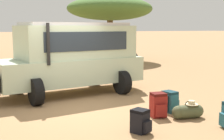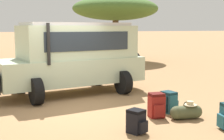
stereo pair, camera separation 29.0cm
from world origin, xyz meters
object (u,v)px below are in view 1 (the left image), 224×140
object	(u,v)px
backpack_cluster_center	(158,105)
backpack_outermost	(140,121)
acacia_tree_centre_back	(110,9)
safari_vehicle	(72,56)
backpack_beside_front_wheel	(170,102)
duffel_bag_low_black_case	(188,111)

from	to	relation	value
backpack_cluster_center	backpack_outermost	world-z (taller)	backpack_cluster_center
backpack_cluster_center	backpack_outermost	bearing A→B (deg)	-141.19
backpack_outermost	acacia_tree_centre_back	size ratio (longest dim) A/B	0.09
backpack_outermost	acacia_tree_centre_back	world-z (taller)	acacia_tree_centre_back
backpack_outermost	backpack_cluster_center	bearing A→B (deg)	38.81
safari_vehicle	backpack_outermost	xyz separation A→B (m)	(-0.01, -4.54, -1.04)
backpack_beside_front_wheel	backpack_outermost	world-z (taller)	backpack_beside_front_wheel
safari_vehicle	backpack_cluster_center	world-z (taller)	safari_vehicle
safari_vehicle	duffel_bag_low_black_case	xyz separation A→B (m)	(1.63, -4.13, -1.12)
backpack_cluster_center	acacia_tree_centre_back	bearing A→B (deg)	69.55
duffel_bag_low_black_case	acacia_tree_centre_back	world-z (taller)	acacia_tree_centre_back
backpack_cluster_center	safari_vehicle	bearing A→B (deg)	105.48
backpack_beside_front_wheel	backpack_outermost	bearing A→B (deg)	-145.54
backpack_cluster_center	duffel_bag_low_black_case	bearing A→B (deg)	-34.75
safari_vehicle	acacia_tree_centre_back	size ratio (longest dim) A/B	0.93
safari_vehicle	backpack_beside_front_wheel	size ratio (longest dim) A/B	9.49
backpack_outermost	duffel_bag_low_black_case	bearing A→B (deg)	14.15
backpack_beside_front_wheel	backpack_cluster_center	xyz separation A→B (m)	(-0.56, -0.26, 0.03)
backpack_beside_front_wheel	backpack_outermost	size ratio (longest dim) A/B	1.11
backpack_outermost	duffel_bag_low_black_case	world-z (taller)	backpack_outermost
safari_vehicle	backpack_outermost	bearing A→B (deg)	-90.18
backpack_cluster_center	backpack_outermost	size ratio (longest dim) A/B	1.21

